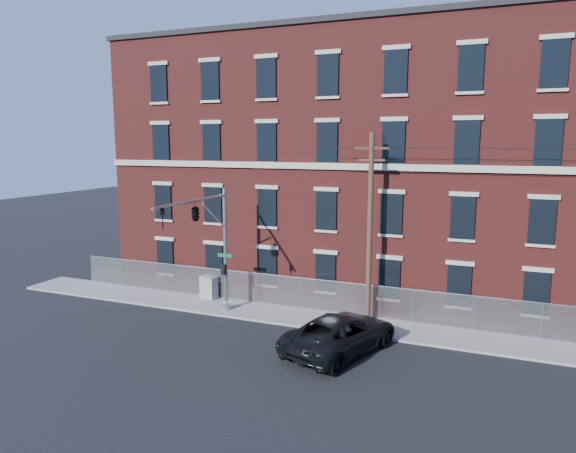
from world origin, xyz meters
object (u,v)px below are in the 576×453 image
at_px(traffic_signal_mast, 203,225).
at_px(pickup_truck, 341,333).
at_px(utility_cabinet, 209,287).
at_px(utility_pole_near, 370,225).

distance_m(traffic_signal_mast, pickup_truck, 9.00).
bearing_deg(pickup_truck, utility_cabinet, -6.62).
bearing_deg(utility_cabinet, traffic_signal_mast, -46.75).
xyz_separation_m(utility_pole_near, pickup_truck, (-0.25, -4.25, -4.45)).
xyz_separation_m(pickup_truck, utility_cabinet, (-9.79, 4.65, -0.08)).
height_order(utility_pole_near, utility_cabinet, utility_pole_near).
bearing_deg(utility_cabinet, utility_pole_near, 12.81).
relative_size(traffic_signal_mast, utility_pole_near, 0.70).
height_order(pickup_truck, utility_cabinet, pickup_truck).
relative_size(pickup_truck, utility_cabinet, 4.66).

